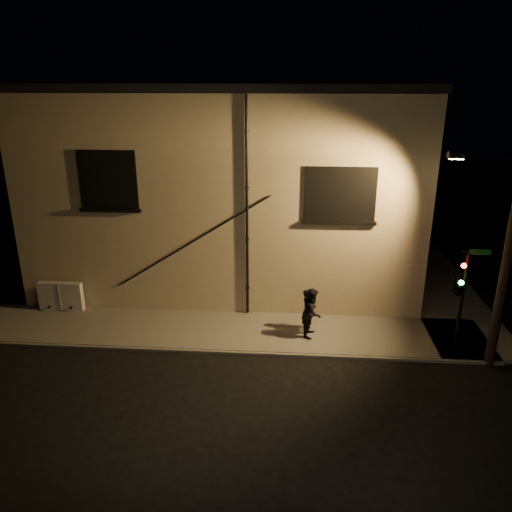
# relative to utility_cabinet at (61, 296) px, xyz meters

# --- Properties ---
(ground) EXTENTS (90.00, 90.00, 0.00)m
(ground) POSITION_rel_utility_cabinet_xyz_m (9.32, -2.70, -0.71)
(ground) COLOR black
(sidewalk) EXTENTS (21.00, 16.00, 0.12)m
(sidewalk) POSITION_rel_utility_cabinet_xyz_m (10.55, 1.69, -0.65)
(sidewalk) COLOR #5E5B55
(sidewalk) RESTS_ON ground
(building) EXTENTS (16.20, 12.23, 8.80)m
(building) POSITION_rel_utility_cabinet_xyz_m (6.32, 6.29, 3.70)
(building) COLOR tan
(building) RESTS_ON ground
(utility_cabinet) EXTENTS (1.78, 0.30, 1.17)m
(utility_cabinet) POSITION_rel_utility_cabinet_xyz_m (0.00, 0.00, 0.00)
(utility_cabinet) COLOR beige
(utility_cabinet) RESTS_ON sidewalk
(pedestrian_a) EXTENTS (0.59, 0.69, 1.59)m
(pedestrian_a) POSITION_rel_utility_cabinet_xyz_m (9.86, -0.96, 0.21)
(pedestrian_a) COLOR black
(pedestrian_a) RESTS_ON sidewalk
(pedestrian_b) EXTENTS (0.88, 1.02, 1.82)m
(pedestrian_b) POSITION_rel_utility_cabinet_xyz_m (10.01, -1.39, 0.33)
(pedestrian_b) COLOR black
(pedestrian_b) RESTS_ON sidewalk
(traffic_signal) EXTENTS (1.22, 2.15, 3.66)m
(traffic_signal) POSITION_rel_utility_cabinet_xyz_m (14.72, -2.16, 1.88)
(traffic_signal) COLOR black
(traffic_signal) RESTS_ON sidewalk
(streetlamp_pole) EXTENTS (2.03, 1.39, 7.32)m
(streetlamp_pole) POSITION_rel_utility_cabinet_xyz_m (15.77, -2.66, 3.17)
(streetlamp_pole) COLOR black
(streetlamp_pole) RESTS_ON ground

